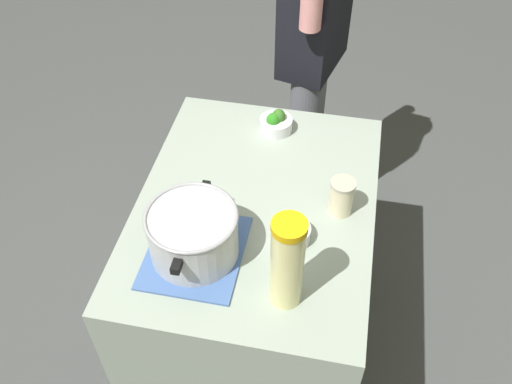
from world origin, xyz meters
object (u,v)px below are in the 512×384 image
cooking_pot (193,233)px  lemonade_pitcher (287,263)px  broccoli_bowl_front (292,233)px  broccoli_bowl_center (275,123)px  mason_jar (341,197)px  person_cook (312,53)px

cooking_pot → lemonade_pitcher: bearing=-109.3°
lemonade_pitcher → broccoli_bowl_front: (0.20, 0.01, -0.12)m
broccoli_bowl_front → broccoli_bowl_center: 0.52m
broccoli_bowl_center → cooking_pot: bearing=167.5°
mason_jar → person_cook: bearing=13.2°
cooking_pot → broccoli_bowl_center: 0.62m
lemonade_pitcher → person_cook: size_ratio=0.19×
broccoli_bowl_front → person_cook: (0.97, 0.06, 0.01)m
cooking_pot → person_cook: 1.10m
person_cook → mason_jar: bearing=-166.8°
cooking_pot → lemonade_pitcher: size_ratio=1.08×
lemonade_pitcher → person_cook: (1.17, 0.08, -0.11)m
lemonade_pitcher → broccoli_bowl_center: (0.71, 0.15, -0.12)m
broccoli_bowl_front → person_cook: 0.97m
lemonade_pitcher → mason_jar: size_ratio=2.45×
lemonade_pitcher → mason_jar: lemonade_pitcher is taller
mason_jar → broccoli_bowl_center: (0.35, 0.27, -0.03)m
lemonade_pitcher → mason_jar: bearing=-18.5°
broccoli_bowl_center → lemonade_pitcher: bearing=-168.0°
broccoli_bowl_center → person_cook: person_cook is taller
cooking_pot → person_cook: bearing=-11.1°
mason_jar → broccoli_bowl_front: (-0.15, 0.13, -0.03)m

